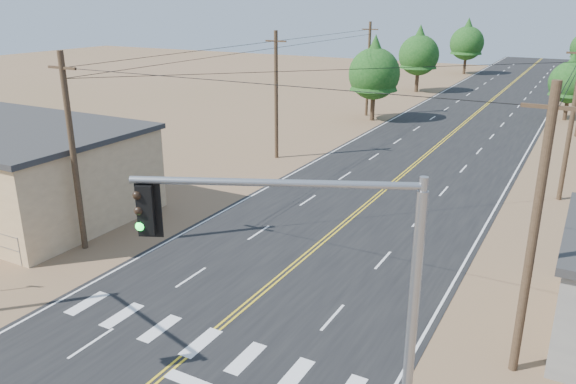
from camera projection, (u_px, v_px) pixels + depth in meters
The scene contains 11 objects.
road at pixel (392, 183), 39.29m from camera, with size 15.00×200.00×0.02m, color black.
utility_pole_left_near at pixel (73, 152), 27.48m from camera, with size 1.80×0.30×10.00m.
utility_pole_left_mid at pixel (276, 95), 44.06m from camera, with size 1.80×0.30×10.00m.
utility_pole_left_far at pixel (368, 69), 60.64m from camera, with size 1.80×0.30×10.00m.
utility_pole_right_near at pixel (533, 234), 17.93m from camera, with size 1.80×0.30×10.00m.
utility_pole_right_mid at pixel (572, 121), 34.51m from camera, with size 1.80×0.30×10.00m.
signal_mast_right at pixel (332, 279), 13.91m from camera, with size 6.50×3.18×8.37m.
tree_left_near at pixel (374, 68), 58.05m from camera, with size 5.33×5.33×8.88m.
tree_left_mid at pixel (419, 51), 76.31m from camera, with size 5.43×5.43×9.05m.
tree_left_far at pixel (467, 40), 94.78m from camera, with size 5.61×5.61×9.35m.
tree_right_near at pixel (571, 78), 58.53m from camera, with size 4.33×4.33×7.22m.
Camera 1 is at (11.55, -6.26, 12.24)m, focal length 35.00 mm.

